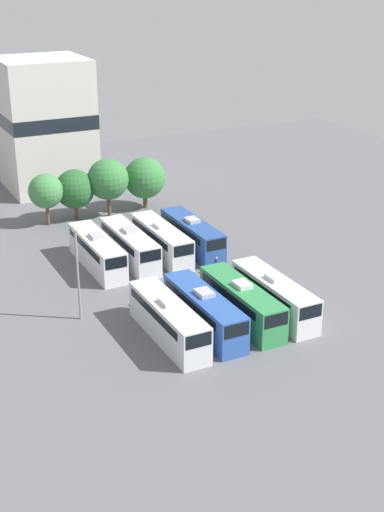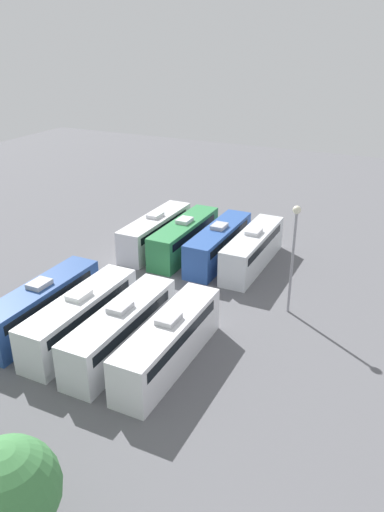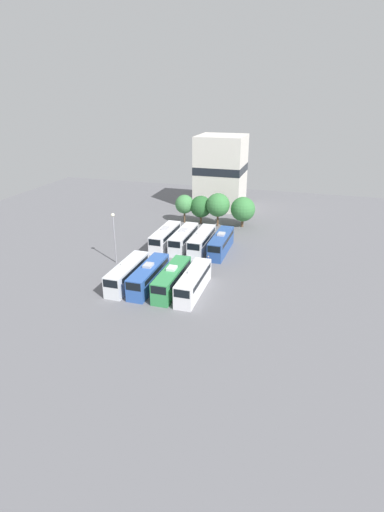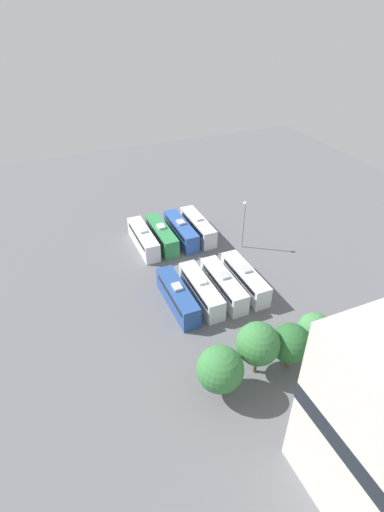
# 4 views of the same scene
# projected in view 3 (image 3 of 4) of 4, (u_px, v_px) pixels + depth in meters

# --- Properties ---
(ground_plane) EXTENTS (115.03, 115.03, 0.00)m
(ground_plane) POSITION_uv_depth(u_px,v_px,m) (178.00, 266.00, 64.75)
(ground_plane) COLOR slate
(bus_0) EXTENTS (2.47, 10.57, 3.53)m
(bus_0) POSITION_uv_depth(u_px,v_px,m) (128.00, 273.00, 58.34)
(bus_0) COLOR silver
(bus_0) RESTS_ON ground_plane
(bus_1) EXTENTS (2.47, 10.57, 3.53)m
(bus_1) POSITION_uv_depth(u_px,v_px,m) (149.00, 275.00, 57.55)
(bus_1) COLOR #2D56A8
(bus_1) RESTS_ON ground_plane
(bus_2) EXTENTS (2.47, 10.57, 3.53)m
(bus_2) POSITION_uv_depth(u_px,v_px,m) (172.00, 278.00, 56.62)
(bus_2) COLOR #338C4C
(bus_2) RESTS_ON ground_plane
(bus_3) EXTENTS (2.47, 10.57, 3.53)m
(bus_3) POSITION_uv_depth(u_px,v_px,m) (194.00, 281.00, 55.71)
(bus_3) COLOR silver
(bus_3) RESTS_ON ground_plane
(bus_4) EXTENTS (2.47, 10.57, 3.53)m
(bus_4) POSITION_uv_depth(u_px,v_px,m) (165.00, 237.00, 72.78)
(bus_4) COLOR white
(bus_4) RESTS_ON ground_plane
(bus_5) EXTENTS (2.47, 10.57, 3.53)m
(bus_5) POSITION_uv_depth(u_px,v_px,m) (184.00, 238.00, 71.93)
(bus_5) COLOR silver
(bus_5) RESTS_ON ground_plane
(bus_6) EXTENTS (2.47, 10.57, 3.53)m
(bus_6) POSITION_uv_depth(u_px,v_px,m) (202.00, 240.00, 70.87)
(bus_6) COLOR silver
(bus_6) RESTS_ON ground_plane
(bus_7) EXTENTS (2.47, 10.57, 3.53)m
(bus_7) POSITION_uv_depth(u_px,v_px,m) (221.00, 243.00, 69.86)
(bus_7) COLOR #284C93
(bus_7) RESTS_ON ground_plane
(worker_person) EXTENTS (0.36, 0.36, 1.72)m
(worker_person) POSITION_uv_depth(u_px,v_px,m) (208.00, 261.00, 64.68)
(worker_person) COLOR navy
(worker_person) RESTS_ON ground_plane
(light_pole) EXTENTS (0.60, 0.60, 8.51)m
(light_pole) POSITION_uv_depth(u_px,v_px,m) (114.00, 230.00, 63.96)
(light_pole) COLOR gray
(light_pole) RESTS_ON ground_plane
(tree_0) EXTENTS (3.97, 3.97, 6.04)m
(tree_0) POSITION_uv_depth(u_px,v_px,m) (184.00, 204.00, 84.69)
(tree_0) COLOR brown
(tree_0) RESTS_ON ground_plane
(tree_1) EXTENTS (4.57, 4.57, 5.98)m
(tree_1) POSITION_uv_depth(u_px,v_px,m) (201.00, 207.00, 84.25)
(tree_1) COLOR brown
(tree_1) RESTS_ON ground_plane
(tree_2) EXTENTS (4.86, 4.86, 6.98)m
(tree_2) POSITION_uv_depth(u_px,v_px,m) (218.00, 205.00, 82.25)
(tree_2) COLOR brown
(tree_2) RESTS_ON ground_plane
(tree_3) EXTENTS (5.04, 5.04, 6.33)m
(tree_3) POSITION_uv_depth(u_px,v_px,m) (243.00, 209.00, 82.01)
(tree_3) COLOR brown
(tree_3) RESTS_ON ground_plane
(depot_building) EXTENTS (10.95, 11.12, 16.91)m
(depot_building) POSITION_uv_depth(u_px,v_px,m) (221.00, 172.00, 94.58)
(depot_building) COLOR beige
(depot_building) RESTS_ON ground_plane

